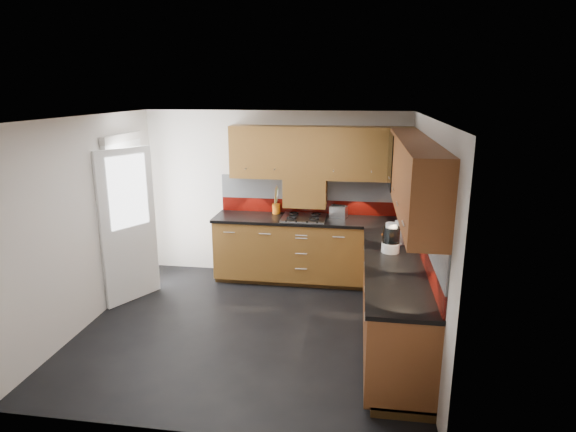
% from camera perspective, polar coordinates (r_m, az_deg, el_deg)
% --- Properties ---
extents(room, '(4.00, 3.80, 2.64)m').
position_cam_1_polar(room, '(5.23, -4.87, 1.65)').
color(room, black).
extents(base_cabinets, '(2.70, 3.20, 0.95)m').
position_cam_1_polar(base_cabinets, '(6.10, 6.80, -6.92)').
color(base_cabinets, brown).
rests_on(base_cabinets, room).
extents(countertop, '(2.72, 3.22, 0.04)m').
position_cam_1_polar(countertop, '(5.92, 6.81, -2.63)').
color(countertop, black).
rests_on(countertop, base_cabinets).
extents(backsplash, '(2.70, 3.20, 0.54)m').
position_cam_1_polar(backsplash, '(6.06, 9.07, 0.54)').
color(backsplash, maroon).
rests_on(backsplash, countertop).
extents(upper_cabinets, '(2.50, 3.20, 0.72)m').
position_cam_1_polar(upper_cabinets, '(5.79, 8.86, 6.24)').
color(upper_cabinets, brown).
rests_on(upper_cabinets, room).
extents(extractor_hood, '(0.60, 0.33, 0.40)m').
position_cam_1_polar(extractor_hood, '(6.77, 2.06, 2.83)').
color(extractor_hood, brown).
rests_on(extractor_hood, room).
extents(glass_cabinet, '(0.32, 0.80, 0.66)m').
position_cam_1_polar(glass_cabinet, '(6.09, 13.42, 6.68)').
color(glass_cabinet, black).
rests_on(glass_cabinet, room).
extents(back_door, '(0.42, 1.19, 2.04)m').
position_cam_1_polar(back_door, '(6.64, -18.39, -0.38)').
color(back_door, white).
rests_on(back_door, room).
extents(gas_hob, '(0.61, 0.53, 0.05)m').
position_cam_1_polar(gas_hob, '(6.69, 1.87, -0.19)').
color(gas_hob, silver).
rests_on(gas_hob, countertop).
extents(utensil_pot, '(0.11, 0.11, 0.41)m').
position_cam_1_polar(utensil_pot, '(6.95, -1.40, 1.05)').
color(utensil_pot, '#CD6613').
rests_on(utensil_pot, countertop).
extents(toaster, '(0.26, 0.20, 0.17)m').
position_cam_1_polar(toaster, '(6.79, 6.00, 0.54)').
color(toaster, silver).
rests_on(toaster, countertop).
extents(food_processor, '(0.20, 0.20, 0.33)m').
position_cam_1_polar(food_processor, '(5.40, 12.11, -2.68)').
color(food_processor, white).
rests_on(food_processor, countertop).
extents(paper_towel, '(0.17, 0.17, 0.27)m').
position_cam_1_polar(paper_towel, '(5.72, 13.13, -1.91)').
color(paper_towel, white).
rests_on(paper_towel, countertop).
extents(orange_cloth, '(0.19, 0.18, 0.02)m').
position_cam_1_polar(orange_cloth, '(6.07, 11.92, -2.13)').
color(orange_cloth, orange).
rests_on(orange_cloth, countertop).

